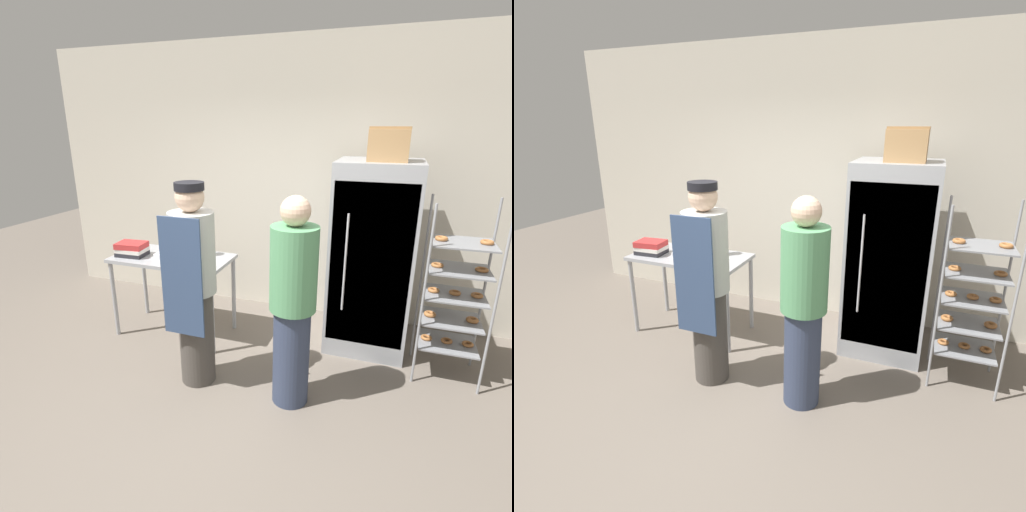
# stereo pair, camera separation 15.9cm
# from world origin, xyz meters

# --- Properties ---
(ground_plane) EXTENTS (14.00, 14.00, 0.00)m
(ground_plane) POSITION_xyz_m (0.00, 0.00, 0.00)
(ground_plane) COLOR #6B6056
(back_wall) EXTENTS (6.40, 0.12, 3.07)m
(back_wall) POSITION_xyz_m (0.00, 2.27, 1.54)
(back_wall) COLOR beige
(back_wall) RESTS_ON ground_plane
(refrigerator) EXTENTS (0.76, 0.77, 1.87)m
(refrigerator) POSITION_xyz_m (0.88, 1.63, 0.93)
(refrigerator) COLOR #9EA0A5
(refrigerator) RESTS_ON ground_plane
(baking_rack) EXTENTS (0.55, 0.47, 1.60)m
(baking_rack) POSITION_xyz_m (1.61, 1.31, 0.78)
(baking_rack) COLOR #93969B
(baking_rack) RESTS_ON ground_plane
(prep_counter) EXTENTS (1.22, 0.63, 0.87)m
(prep_counter) POSITION_xyz_m (-1.09, 1.19, 0.77)
(prep_counter) COLOR #9EA0A5
(prep_counter) RESTS_ON ground_plane
(donut_box) EXTENTS (0.28, 0.20, 0.25)m
(donut_box) POSITION_xyz_m (-1.10, 1.17, 0.91)
(donut_box) COLOR white
(donut_box) RESTS_ON prep_counter
(blender_pitcher) EXTENTS (0.14, 0.14, 0.29)m
(blender_pitcher) POSITION_xyz_m (-0.81, 1.33, 1.00)
(blender_pitcher) COLOR black
(blender_pitcher) RESTS_ON prep_counter
(binder_stack) EXTENTS (0.31, 0.24, 0.14)m
(binder_stack) POSITION_xyz_m (-1.51, 1.09, 0.94)
(binder_stack) COLOR #232328
(binder_stack) RESTS_ON prep_counter
(cardboard_storage_box) EXTENTS (0.35, 0.35, 0.29)m
(cardboard_storage_box) POSITION_xyz_m (0.94, 1.58, 2.01)
(cardboard_storage_box) COLOR #A87F51
(cardboard_storage_box) RESTS_ON refrigerator
(person_baker) EXTENTS (0.37, 0.39, 1.76)m
(person_baker) POSITION_xyz_m (-0.47, 0.49, 0.92)
(person_baker) COLOR #47423D
(person_baker) RESTS_ON ground_plane
(person_customer) EXTENTS (0.36, 0.36, 1.71)m
(person_customer) POSITION_xyz_m (0.38, 0.50, 0.87)
(person_customer) COLOR #333D56
(person_customer) RESTS_ON ground_plane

